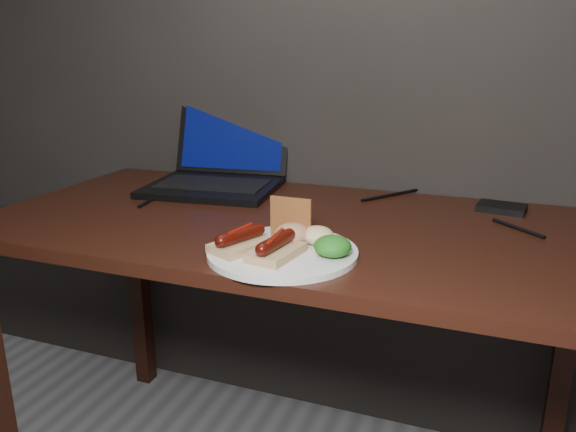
{
  "coord_description": "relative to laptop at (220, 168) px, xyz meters",
  "views": [
    {
      "loc": [
        0.43,
        0.23,
        1.13
      ],
      "look_at": [
        0.07,
        1.19,
        0.82
      ],
      "focal_mm": 35.0,
      "sensor_mm": 36.0,
      "label": 1
    }
  ],
  "objects": [
    {
      "name": "desk",
      "position": [
        0.3,
        -0.25,
        -0.14
      ],
      "size": [
        1.4,
        0.7,
        0.75
      ],
      "color": "black",
      "rests_on": "ground"
    },
    {
      "name": "laptop",
      "position": [
        0.0,
        0.0,
        0.0
      ],
      "size": [
        0.39,
        0.41,
        0.25
      ],
      "color": "black",
      "rests_on": "desk"
    },
    {
      "name": "hard_drive",
      "position": [
        0.76,
        0.0,
        -0.04
      ],
      "size": [
        0.12,
        0.09,
        0.02
      ],
      "primitive_type": "cube",
      "rotation": [
        0.0,
        0.0,
        -0.15
      ],
      "color": "black",
      "rests_on": "desk"
    },
    {
      "name": "desk_cables",
      "position": [
        0.34,
        -0.11,
        -0.05
      ],
      "size": [
        0.96,
        0.44,
        0.01
      ],
      "color": "black",
      "rests_on": "desk"
    },
    {
      "name": "plate",
      "position": [
        0.37,
        -0.46,
        -0.04
      ],
      "size": [
        0.37,
        0.37,
        0.01
      ],
      "primitive_type": "cylinder",
      "rotation": [
        0.0,
        0.0,
        -0.38
      ],
      "color": "silver",
      "rests_on": "desk"
    },
    {
      "name": "bread_sausage_left",
      "position": [
        0.3,
        -0.49,
        -0.02
      ],
      "size": [
        0.11,
        0.13,
        0.04
      ],
      "color": "tan",
      "rests_on": "plate"
    },
    {
      "name": "bread_sausage_center",
      "position": [
        0.37,
        -0.5,
        -0.02
      ],
      "size": [
        0.09,
        0.12,
        0.04
      ],
      "color": "tan",
      "rests_on": "plate"
    },
    {
      "name": "crispbread",
      "position": [
        0.36,
        -0.4,
        0.0
      ],
      "size": [
        0.08,
        0.01,
        0.08
      ],
      "primitive_type": "cube",
      "color": "#A15D2C",
      "rests_on": "plate"
    },
    {
      "name": "salad_greens",
      "position": [
        0.47,
        -0.46,
        -0.02
      ],
      "size": [
        0.07,
        0.07,
        0.04
      ],
      "primitive_type": "ellipsoid",
      "color": "#115812",
      "rests_on": "plate"
    },
    {
      "name": "salsa_mound",
      "position": [
        0.38,
        -0.42,
        -0.02
      ],
      "size": [
        0.07,
        0.07,
        0.04
      ],
      "primitive_type": "ellipsoid",
      "color": "maroon",
      "rests_on": "plate"
    },
    {
      "name": "coleslaw_mound",
      "position": [
        0.42,
        -0.41,
        -0.02
      ],
      "size": [
        0.06,
        0.06,
        0.04
      ],
      "primitive_type": "ellipsoid",
      "color": "beige",
      "rests_on": "plate"
    }
  ]
}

